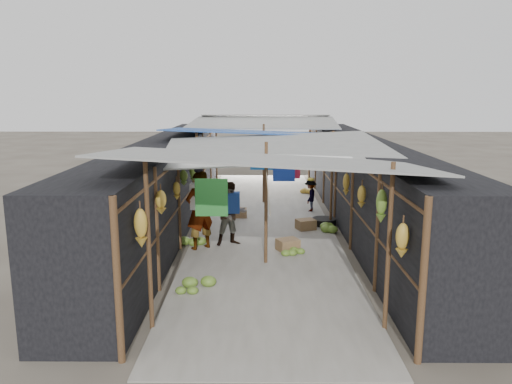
{
  "coord_description": "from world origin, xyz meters",
  "views": [
    {
      "loc": [
        -0.14,
        -7.16,
        3.58
      ],
      "look_at": [
        -0.22,
        4.54,
        1.25
      ],
      "focal_mm": 35.0,
      "sensor_mm": 36.0,
      "label": 1
    }
  ],
  "objects_px": {
    "crate_near": "(306,225)",
    "vendor_elderly": "(199,211)",
    "shopper_blue": "(231,214)",
    "vendor_seated": "(310,196)",
    "black_basin": "(324,222)"
  },
  "relations": [
    {
      "from": "vendor_elderly",
      "to": "shopper_blue",
      "type": "bearing_deg",
      "value": 168.12
    },
    {
      "from": "crate_near",
      "to": "shopper_blue",
      "type": "relative_size",
      "value": 0.31
    },
    {
      "from": "vendor_elderly",
      "to": "shopper_blue",
      "type": "relative_size",
      "value": 1.2
    },
    {
      "from": "crate_near",
      "to": "black_basin",
      "type": "xyz_separation_m",
      "value": [
        0.54,
        0.45,
        -0.04
      ]
    },
    {
      "from": "crate_near",
      "to": "vendor_elderly",
      "type": "bearing_deg",
      "value": -167.16
    },
    {
      "from": "crate_near",
      "to": "vendor_elderly",
      "type": "relative_size",
      "value": 0.26
    },
    {
      "from": "crate_near",
      "to": "vendor_elderly",
      "type": "height_order",
      "value": "vendor_elderly"
    },
    {
      "from": "shopper_blue",
      "to": "vendor_elderly",
      "type": "bearing_deg",
      "value": -175.62
    },
    {
      "from": "shopper_blue",
      "to": "black_basin",
      "type": "bearing_deg",
      "value": 16.58
    },
    {
      "from": "vendor_seated",
      "to": "black_basin",
      "type": "bearing_deg",
      "value": 22.42
    },
    {
      "from": "black_basin",
      "to": "vendor_elderly",
      "type": "height_order",
      "value": "vendor_elderly"
    },
    {
      "from": "black_basin",
      "to": "vendor_elderly",
      "type": "relative_size",
      "value": 0.36
    },
    {
      "from": "shopper_blue",
      "to": "vendor_seated",
      "type": "height_order",
      "value": "shopper_blue"
    },
    {
      "from": "crate_near",
      "to": "vendor_elderly",
      "type": "distance_m",
      "value": 3.21
    },
    {
      "from": "shopper_blue",
      "to": "vendor_seated",
      "type": "distance_m",
      "value": 4.12
    }
  ]
}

